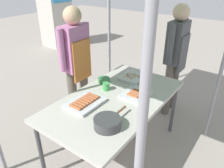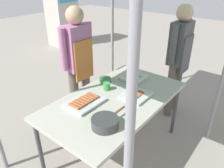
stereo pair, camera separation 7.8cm
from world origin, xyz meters
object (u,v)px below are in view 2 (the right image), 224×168
object	(u,v)px
stall_table	(116,102)
cooking_wok	(105,122)
condiment_bowl	(105,80)
customer_nearby	(179,54)
tray_meat_skewers	(134,77)
drink_cup_near_edge	(107,86)
vendor_woman	(78,59)
tray_grilled_sausages	(85,102)
neighbor_stall_left	(62,14)
tray_pork_links	(136,95)

from	to	relation	value
stall_table	cooking_wok	world-z (taller)	cooking_wok
condiment_bowl	customer_nearby	xyz separation A→B (m)	(0.99, -0.49, 0.16)
tray_meat_skewers	condiment_bowl	distance (m)	0.36
condiment_bowl	drink_cup_near_edge	distance (m)	0.20
tray_meat_skewers	cooking_wok	bearing A→B (deg)	-160.85
tray_meat_skewers	drink_cup_near_edge	xyz separation A→B (m)	(-0.43, 0.08, 0.03)
customer_nearby	vendor_woman	bearing A→B (deg)	136.99
stall_table	tray_meat_skewers	distance (m)	0.52
vendor_woman	stall_table	bearing A→B (deg)	74.67
tray_grilled_sausages	vendor_woman	size ratio (longest dim) A/B	0.23
condiment_bowl	neighbor_stall_left	bearing A→B (deg)	56.88
stall_table	tray_pork_links	bearing A→B (deg)	-44.89
neighbor_stall_left	tray_grilled_sausages	bearing A→B (deg)	-127.35
drink_cup_near_edge	customer_nearby	size ratio (longest dim) A/B	0.05
stall_table	tray_pork_links	xyz separation A→B (m)	(0.15, -0.15, 0.07)
stall_table	customer_nearby	bearing A→B (deg)	-7.43
tray_meat_skewers	vendor_woman	world-z (taller)	vendor_woman
tray_pork_links	cooking_wok	distance (m)	0.59
stall_table	cooking_wok	distance (m)	0.50
cooking_wok	neighbor_stall_left	bearing A→B (deg)	54.06
customer_nearby	neighbor_stall_left	xyz separation A→B (m)	(1.28, 3.96, -0.07)
stall_table	condiment_bowl	distance (m)	0.40
tray_grilled_sausages	tray_pork_links	size ratio (longest dim) A/B	1.23
tray_meat_skewers	cooking_wok	size ratio (longest dim) A/B	0.75
stall_table	customer_nearby	size ratio (longest dim) A/B	1.01
cooking_wok	vendor_woman	distance (m)	1.19
cooking_wok	neighbor_stall_left	world-z (taller)	neighbor_stall_left
cooking_wok	drink_cup_near_edge	world-z (taller)	cooking_wok
tray_pork_links	vendor_woman	xyz separation A→B (m)	(0.06, 0.92, 0.17)
tray_meat_skewers	drink_cup_near_edge	distance (m)	0.44
tray_grilled_sausages	cooking_wok	distance (m)	0.42
tray_grilled_sausages	vendor_woman	bearing A→B (deg)	50.19
stall_table	vendor_woman	xyz separation A→B (m)	(0.21, 0.77, 0.24)
tray_meat_skewers	vendor_woman	size ratio (longest dim) A/B	0.19
condiment_bowl	cooking_wok	bearing A→B (deg)	-139.83
vendor_woman	tray_grilled_sausages	bearing A→B (deg)	50.19
tray_meat_skewers	vendor_woman	bearing A→B (deg)	113.81
tray_pork_links	vendor_woman	bearing A→B (deg)	86.27
tray_grilled_sausages	cooking_wok	bearing A→B (deg)	-110.44
tray_meat_skewers	customer_nearby	bearing A→B (deg)	-20.60
tray_grilled_sausages	customer_nearby	xyz separation A→B (m)	(1.49, -0.33, 0.17)
tray_grilled_sausages	vendor_woman	distance (m)	0.79
stall_table	vendor_woman	bearing A→B (deg)	74.67
customer_nearby	neighbor_stall_left	distance (m)	4.16
tray_grilled_sausages	cooking_wok	world-z (taller)	cooking_wok
tray_pork_links	neighbor_stall_left	xyz separation A→B (m)	(2.33, 3.96, 0.10)
tray_pork_links	cooking_wok	size ratio (longest dim) A/B	0.76
tray_meat_skewers	tray_pork_links	distance (m)	0.44
drink_cup_near_edge	neighbor_stall_left	xyz separation A→B (m)	(2.41, 3.62, 0.08)
tray_meat_skewers	tray_pork_links	xyz separation A→B (m)	(-0.35, -0.26, 0.00)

